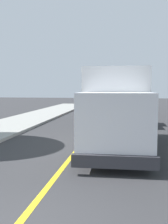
% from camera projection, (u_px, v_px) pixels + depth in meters
% --- Properties ---
extents(centre_line_yellow, '(0.16, 56.00, 0.01)m').
position_uv_depth(centre_line_yellow, '(89.00, 134.00, 13.95)').
color(centre_line_yellow, gold).
rests_on(centre_line_yellow, ground).
extents(box_truck, '(2.62, 7.25, 3.20)m').
position_uv_depth(box_truck, '(116.00, 104.00, 10.90)').
color(box_truck, white).
rests_on(box_truck, ground).
extents(parked_car_near, '(1.84, 4.42, 1.67)m').
position_uv_depth(parked_car_near, '(135.00, 112.00, 17.70)').
color(parked_car_near, black).
rests_on(parked_car_near, ground).
extents(parked_car_mid, '(2.02, 4.48, 1.67)m').
position_uv_depth(parked_car_mid, '(131.00, 106.00, 24.16)').
color(parked_car_mid, maroon).
rests_on(parked_car_mid, ground).
extents(parked_car_far, '(1.99, 4.47, 1.67)m').
position_uv_depth(parked_car_far, '(130.00, 102.00, 30.66)').
color(parked_car_far, '#B7B7BC').
rests_on(parked_car_far, ground).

